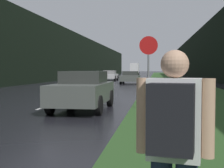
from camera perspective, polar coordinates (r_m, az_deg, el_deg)
The scene contains 12 objects.
grass_verge at distance 39.09m, azimuth 10.96°, elevation 0.40°, with size 6.00×240.00×0.02m, color #2D5123.
lane_stripe_c at distance 13.50m, azimuth -11.31°, elevation -3.82°, with size 0.12×3.00×0.01m, color silver.
lane_stripe_d at distance 20.21m, azimuth -4.75°, elevation -1.64°, with size 0.12×3.00×0.01m, color silver.
lane_stripe_e at distance 27.07m, azimuth -1.49°, elevation -0.55°, with size 0.12×3.00×0.01m, color silver.
treeline_far_side at distance 51.00m, azimuth -7.93°, elevation 5.18°, with size 2.00×140.00×7.58m, color black.
treeline_near_side at distance 49.73m, azimuth 17.35°, elevation 5.47°, with size 2.00×140.00×8.13m, color black.
stop_sign at distance 11.71m, azimuth 6.68°, elevation 3.54°, with size 0.69×0.07×2.75m.
hitchhiker_with_backpack at distance 2.37m, azimuth 11.17°, elevation -11.01°, with size 0.57×0.45×1.66m.
car_passing_near at distance 11.76m, azimuth -5.29°, elevation -1.12°, with size 1.87×4.19×1.45m.
car_passing_far at distance 33.78m, azimuth 3.39°, elevation 1.25°, with size 1.99×4.40×1.34m.
car_oncoming at distance 42.67m, azimuth -0.37°, elevation 1.59°, with size 1.91×4.23×1.40m.
delivery_truck at distance 94.37m, azimuth 4.21°, elevation 2.82°, with size 2.46×8.53×3.42m.
Camera 1 is at (4.44, 0.99, 1.51)m, focal length 50.00 mm.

